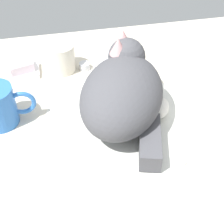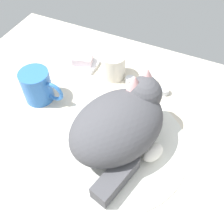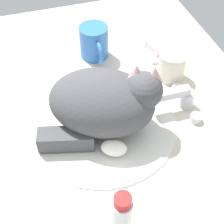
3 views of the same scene
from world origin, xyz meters
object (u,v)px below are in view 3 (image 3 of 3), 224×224
at_px(cat, 105,103).
at_px(toothpaste_bottle, 122,222).
at_px(soap_bar, 157,46).
at_px(rinse_cup, 172,66).
at_px(faucet, 182,98).
at_px(coffee_mug, 94,42).

distance_m(cat, toothpaste_bottle, 0.27).
height_order(cat, soap_bar, cat).
relative_size(cat, toothpaste_bottle, 1.95).
height_order(rinse_cup, toothpaste_bottle, toothpaste_bottle).
xyz_separation_m(faucet, soap_bar, (-0.22, 0.03, -0.00)).
height_order(coffee_mug, toothpaste_bottle, toothpaste_bottle).
bearing_deg(soap_bar, faucet, -6.71).
bearing_deg(rinse_cup, soap_bar, 178.25).
relative_size(coffee_mug, soap_bar, 2.04).
relative_size(coffee_mug, toothpaste_bottle, 0.80).
distance_m(cat, coffee_mug, 0.27).
distance_m(soap_bar, toothpaste_bottle, 0.56).
xyz_separation_m(coffee_mug, rinse_cup, (0.15, 0.17, -0.01)).
bearing_deg(faucet, cat, -88.40).
bearing_deg(coffee_mug, soap_bar, 76.33).
bearing_deg(coffee_mug, toothpaste_bottle, -10.40).
xyz_separation_m(soap_bar, toothpaste_bottle, (0.49, -0.27, 0.05)).
xyz_separation_m(cat, coffee_mug, (-0.26, 0.05, -0.03)).
bearing_deg(rinse_cup, faucet, -11.42).
height_order(faucet, rinse_cup, rinse_cup).
height_order(coffee_mug, soap_bar, coffee_mug).
xyz_separation_m(rinse_cup, soap_bar, (-0.11, 0.00, -0.01)).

